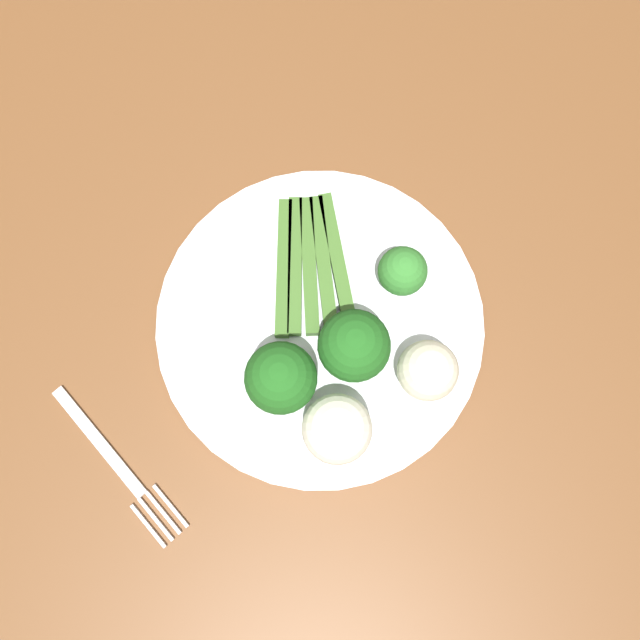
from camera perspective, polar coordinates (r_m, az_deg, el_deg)
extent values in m
cube|color=tan|center=(1.33, -2.68, -7.32)|extent=(6.00, 6.00, 0.02)
cube|color=brown|center=(0.61, -5.81, 0.10)|extent=(1.29, 0.99, 0.04)
cylinder|color=brown|center=(1.31, -20.49, 14.04)|extent=(0.04, 0.04, 0.45)
cylinder|color=white|center=(0.58, 0.00, -0.29)|extent=(0.29, 0.29, 0.01)
cube|color=#3D6626|center=(0.58, -3.46, 4.83)|extent=(0.11, 0.09, 0.01)
cube|color=#3D6626|center=(0.58, -2.20, 4.80)|extent=(0.10, 0.09, 0.01)
cube|color=#3D6626|center=(0.58, -0.95, 4.80)|extent=(0.10, 0.09, 0.01)
cube|color=#3D6626|center=(0.58, 0.31, 4.93)|extent=(0.10, 0.10, 0.01)
cube|color=#3D6626|center=(0.58, 1.53, 5.23)|extent=(0.09, 0.10, 0.01)
cylinder|color=#609E3D|center=(0.57, 6.97, 3.58)|extent=(0.01, 0.01, 0.01)
sphere|color=#337A2D|center=(0.55, 7.25, 4.28)|extent=(0.04, 0.04, 0.04)
cylinder|color=#4C7F2B|center=(0.55, 2.84, -2.94)|extent=(0.02, 0.02, 0.02)
sphere|color=#1E5B1C|center=(0.52, 3.01, -2.28)|extent=(0.06, 0.06, 0.06)
cylinder|color=#4C7F2B|center=(0.55, -3.26, -5.58)|extent=(0.02, 0.02, 0.02)
sphere|color=#1E5B1C|center=(0.52, -3.46, -5.09)|extent=(0.06, 0.06, 0.06)
sphere|color=beige|center=(0.54, 9.42, -4.40)|extent=(0.05, 0.05, 0.05)
sphere|color=white|center=(0.53, 1.51, -9.53)|extent=(0.06, 0.06, 0.06)
cube|color=silver|center=(0.60, -18.79, -10.06)|extent=(0.03, 0.12, 0.00)
cube|color=silver|center=(0.58, -14.81, -17.06)|extent=(0.01, 0.04, 0.00)
cube|color=silver|center=(0.58, -14.19, -16.58)|extent=(0.01, 0.04, 0.00)
cube|color=silver|center=(0.58, -13.57, -16.09)|extent=(0.01, 0.04, 0.00)
cube|color=silver|center=(0.58, -12.94, -15.60)|extent=(0.01, 0.04, 0.00)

